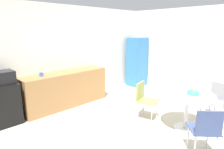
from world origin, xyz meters
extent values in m
plane|color=beige|center=(0.00, 0.00, 0.00)|extent=(6.00, 6.00, 0.00)
cube|color=white|center=(0.00, 3.00, 1.30)|extent=(6.00, 0.10, 2.60)
cube|color=white|center=(3.00, 0.00, 1.30)|extent=(0.10, 6.00, 2.60)
cube|color=#9E7042|center=(-0.27, 2.65, 0.45)|extent=(2.25, 0.60, 0.90)
cube|color=black|center=(-1.75, 2.65, 0.44)|extent=(0.54, 0.54, 0.88)
cube|color=black|center=(-1.75, 2.65, 1.01)|extent=(0.48, 0.38, 0.26)
cube|color=#3372B2|center=(2.55, 2.55, 0.84)|extent=(0.60, 0.50, 1.68)
cylinder|color=silver|center=(0.78, -0.14, 0.01)|extent=(0.44, 0.44, 0.03)
cylinder|color=silver|center=(0.78, -0.14, 0.38)|extent=(0.08, 0.08, 0.71)
cylinder|color=white|center=(0.78, -0.14, 0.72)|extent=(1.00, 1.00, 0.03)
cylinder|color=silver|center=(1.38, -0.47, 0.21)|extent=(0.02, 0.02, 0.42)
cylinder|color=silver|center=(1.47, -0.16, 0.21)|extent=(0.02, 0.02, 0.42)
cylinder|color=silver|center=(1.69, -0.55, 0.21)|extent=(0.02, 0.02, 0.42)
cylinder|color=silver|center=(1.77, -0.24, 0.21)|extent=(0.02, 0.02, 0.42)
cube|color=gray|center=(1.58, -0.35, 0.44)|extent=(0.51, 0.51, 0.03)
cube|color=gray|center=(1.76, -0.40, 0.64)|extent=(0.14, 0.38, 0.38)
cylinder|color=silver|center=(0.77, 0.54, 0.21)|extent=(0.02, 0.02, 0.42)
cylinder|color=silver|center=(0.47, 0.46, 0.21)|extent=(0.02, 0.02, 0.42)
cylinder|color=silver|center=(0.69, 0.84, 0.21)|extent=(0.02, 0.02, 0.42)
cylinder|color=silver|center=(0.39, 0.77, 0.21)|extent=(0.02, 0.02, 0.42)
cube|color=#8C934C|center=(0.58, 0.65, 0.44)|extent=(0.51, 0.51, 0.03)
cube|color=#8C934C|center=(0.53, 0.84, 0.64)|extent=(0.38, 0.13, 0.38)
cylinder|color=silver|center=(0.19, -0.47, 0.21)|extent=(0.02, 0.02, 0.42)
cylinder|color=silver|center=(0.40, -0.70, 0.21)|extent=(0.02, 0.02, 0.42)
cylinder|color=silver|center=(-0.05, -0.68, 0.21)|extent=(0.02, 0.02, 0.42)
cylinder|color=silver|center=(0.17, -0.92, 0.21)|extent=(0.02, 0.02, 0.42)
cube|color=#384772|center=(0.18, -0.69, 0.44)|extent=(0.59, 0.59, 0.03)
cube|color=#384772|center=(0.04, -0.82, 0.64)|extent=(0.28, 0.31, 0.38)
cylinder|color=teal|center=(0.84, -0.21, 0.77)|extent=(0.23, 0.23, 0.07)
sphere|color=orange|center=(0.86, -0.19, 0.81)|extent=(0.07, 0.07, 0.07)
sphere|color=#66B233|center=(0.85, -0.18, 0.81)|extent=(0.07, 0.07, 0.07)
cylinder|color=#3F66BF|center=(-0.91, 2.63, 0.95)|extent=(0.08, 0.08, 0.09)
torus|color=#3F66BF|center=(-0.86, 2.63, 0.95)|extent=(0.06, 0.01, 0.06)
camera|label=1|loc=(-2.81, -1.70, 1.99)|focal=31.28mm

